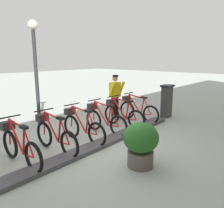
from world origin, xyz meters
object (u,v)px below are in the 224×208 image
at_px(bike_docked_2, 104,120).
at_px(planter_bush, 141,142).
at_px(bike_docked_5, 19,145).
at_px(worker_near_rack, 115,95).
at_px(lamp_post, 35,57).
at_px(bike_docked_0, 137,109).
at_px(payment_kiosk, 167,100).
at_px(bike_docked_4, 54,135).
at_px(bike_docked_1, 122,114).
at_px(bike_docked_3, 82,126).

bearing_deg(bike_docked_2, planter_bush, 153.14).
bearing_deg(bike_docked_5, planter_bush, -141.22).
xyz_separation_m(worker_near_rack, lamp_post, (1.35, 2.49, 1.41)).
bearing_deg(bike_docked_0, bike_docked_2, 90.00).
relative_size(payment_kiosk, bike_docked_2, 0.74).
bearing_deg(bike_docked_2, worker_near_rack, -60.76).
relative_size(bike_docked_4, lamp_post, 0.49).
xyz_separation_m(bike_docked_1, lamp_post, (2.26, 1.76, 1.89)).
distance_m(bike_docked_0, bike_docked_4, 3.60).
bearing_deg(bike_docked_2, payment_kiosk, -100.83).
xyz_separation_m(bike_docked_0, bike_docked_5, (0.00, 4.50, 0.00)).
height_order(bike_docked_5, worker_near_rack, worker_near_rack).
bearing_deg(planter_bush, bike_docked_0, -54.07).
height_order(bike_docked_2, bike_docked_4, same).
relative_size(bike_docked_3, worker_near_rack, 1.04).
bearing_deg(bike_docked_3, lamp_post, -0.89).
height_order(payment_kiosk, bike_docked_1, payment_kiosk).
relative_size(payment_kiosk, bike_docked_3, 0.74).
relative_size(bike_docked_2, lamp_post, 0.49).
bearing_deg(bike_docked_4, bike_docked_2, -90.00).
xyz_separation_m(bike_docked_4, lamp_post, (2.26, -0.93, 1.89)).
bearing_deg(payment_kiosk, planter_bush, 110.25).
bearing_deg(bike_docked_5, worker_near_rack, -78.10).
distance_m(bike_docked_3, planter_bush, 2.07).
bearing_deg(lamp_post, bike_docked_3, 179.11).
distance_m(bike_docked_3, worker_near_rack, 2.73).
bearing_deg(planter_bush, bike_docked_2, -26.86).
bearing_deg(bike_docked_3, bike_docked_4, 90.00).
bearing_deg(bike_docked_1, bike_docked_2, 90.00).
xyz_separation_m(bike_docked_0, planter_bush, (-2.06, 2.84, 0.11)).
relative_size(bike_docked_4, planter_bush, 1.77).
bearing_deg(bike_docked_1, planter_bush, 136.68).
height_order(bike_docked_3, bike_docked_5, same).
relative_size(payment_kiosk, bike_docked_0, 0.74).
bearing_deg(bike_docked_1, worker_near_rack, -38.66).
relative_size(bike_docked_1, lamp_post, 0.49).
bearing_deg(lamp_post, bike_docked_0, -130.33).
distance_m(payment_kiosk, lamp_post, 5.06).
height_order(payment_kiosk, bike_docked_2, payment_kiosk).
distance_m(payment_kiosk, planter_bush, 4.30).
relative_size(payment_kiosk, bike_docked_4, 0.74).
bearing_deg(bike_docked_4, lamp_post, -22.46).
distance_m(bike_docked_1, bike_docked_2, 0.90).
bearing_deg(bike_docked_2, bike_docked_1, -90.00).
distance_m(bike_docked_4, worker_near_rack, 3.58).
bearing_deg(bike_docked_3, bike_docked_1, -90.00).
bearing_deg(worker_near_rack, bike_docked_1, 141.34).
xyz_separation_m(payment_kiosk, planter_bush, (-1.49, 4.03, -0.12)).
xyz_separation_m(bike_docked_4, planter_bush, (-2.06, -0.76, 0.11)).
distance_m(bike_docked_0, bike_docked_1, 0.90).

